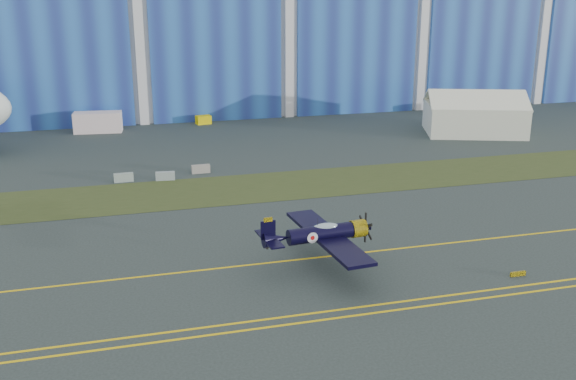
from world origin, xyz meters
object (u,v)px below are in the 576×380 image
object	(u,v)px
tent	(475,111)
warbird	(321,234)
shipping_container	(98,122)
tug	(203,120)

from	to	relation	value
tent	warbird	bearing A→B (deg)	-113.18
warbird	shipping_container	xyz separation A→B (m)	(-15.45, 52.35, -1.27)
tent	tug	xyz separation A→B (m)	(-35.12, 16.03, -2.41)
warbird	tug	distance (m)	54.06
tug	warbird	bearing A→B (deg)	-100.88
tent	shipping_container	bearing A→B (deg)	-176.87
shipping_container	tug	world-z (taller)	shipping_container
tent	tug	distance (m)	38.68
warbird	tent	size ratio (longest dim) A/B	0.79
shipping_container	tent	bearing A→B (deg)	-9.39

